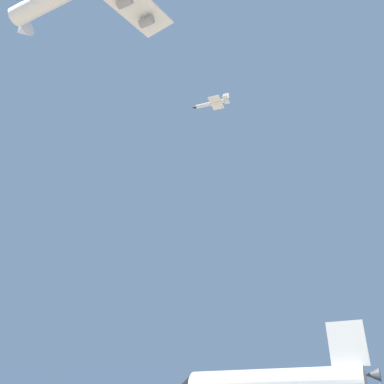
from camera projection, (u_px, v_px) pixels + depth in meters
The scene contains 1 object.
chase_jet_lead at pixel (212, 103), 161.51m from camera, with size 15.10×9.06×4.00m.
Camera 1 is at (-39.21, 71.98, 1.47)m, focal length 38.98 mm.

